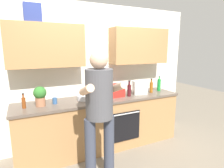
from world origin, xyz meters
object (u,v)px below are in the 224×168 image
bottle_syrup (151,87)px  potted_herb (40,95)px  knife_block (101,91)px  bottle_vinegar (24,102)px  bottle_soda (159,85)px  cup_tea (55,101)px  bottle_soy (106,89)px  person_standing (99,108)px  bottle_wine (129,90)px  mixing_bowl (84,98)px  grocery_bag_crisps (117,90)px  grocery_bag_produce (140,88)px

bottle_syrup → potted_herb: bearing=179.3°
knife_block → bottle_vinegar: bearing=-177.9°
bottle_soda → bottle_vinegar: size_ratio=1.36×
cup_tea → bottle_soy: bearing=11.0°
person_standing → cup_tea: size_ratio=18.29×
person_standing → bottle_soy: 1.11m
bottle_wine → bottle_syrup: bottle_wine is taller
cup_tea → knife_block: bearing=0.8°
bottle_syrup → knife_block: bearing=176.7°
bottle_syrup → mixing_bowl: (-1.32, 0.06, -0.07)m
bottle_soy → bottle_vinegar: (-1.37, -0.22, -0.02)m
grocery_bag_crisps → bottle_vinegar: bearing=179.7°
bottle_wine → knife_block: bearing=166.6°
bottle_vinegar → bottle_syrup: 2.22m
bottle_soda → cup_tea: size_ratio=3.16×
grocery_bag_produce → mixing_bowl: bearing=176.9°
person_standing → grocery_bag_produce: 1.34m
cup_tea → mixing_bowl: (0.46, 0.01, -0.01)m
potted_herb → bottle_wine: bearing=-3.2°
bottle_soda → bottle_vinegar: bottle_soda is taller
bottle_soda → potted_herb: 2.22m
grocery_bag_crisps → grocery_bag_produce: 0.47m
bottle_syrup → potted_herb: size_ratio=0.92×
grocery_bag_crisps → grocery_bag_produce: bearing=-0.7°
person_standing → bottle_wine: 1.09m
cup_tea → mixing_bowl: bearing=1.4°
bottle_wine → mixing_bowl: bottle_wine is taller
bottle_soda → grocery_bag_produce: (-0.49, -0.05, -0.00)m
bottle_soda → bottle_syrup: size_ratio=1.09×
bottle_syrup → grocery_bag_crisps: bearing=179.4°
bottle_wine → bottle_soda: bearing=8.5°
bottle_soy → grocery_bag_crisps: 0.25m
bottle_soda → bottle_syrup: 0.24m
bottle_soy → mixing_bowl: size_ratio=1.21×
bottle_soy → bottle_vinegar: size_ratio=1.21×
bottle_wine → grocery_bag_crisps: size_ratio=1.19×
person_standing → bottle_wine: person_standing is taller
bottle_syrup → cup_tea: 1.79m
mixing_bowl → grocery_bag_produce: 1.07m
person_standing → knife_block: (0.35, 0.81, 0.01)m
bottle_syrup → bottle_soy: bearing=164.6°
bottle_syrup → cup_tea: (-1.79, 0.05, -0.06)m
potted_herb → person_standing: bearing=-51.2°
bottle_soy → potted_herb: (-1.15, -0.21, 0.06)m
bottle_wine → bottle_syrup: (0.53, 0.06, -0.01)m
cup_tea → knife_block: 0.77m
bottle_soy → bottle_soda: bearing=-9.4°
bottle_soda → mixing_bowl: size_ratio=1.36×
potted_herb → cup_tea: bearing=6.8°
person_standing → mixing_bowl: person_standing is taller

